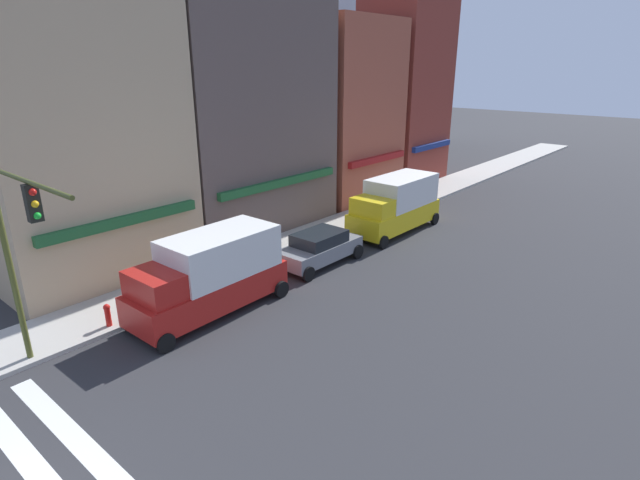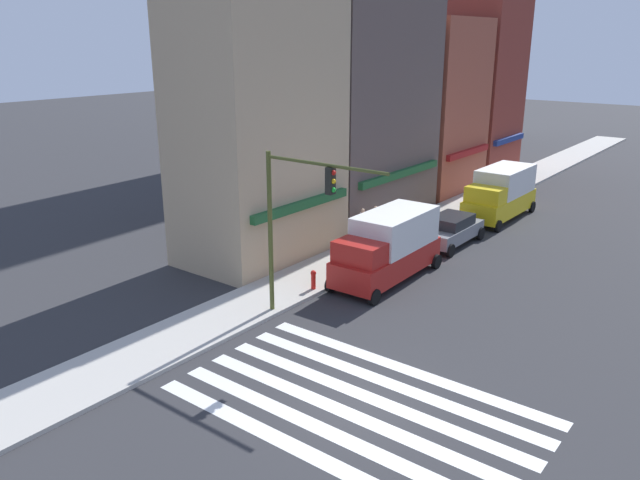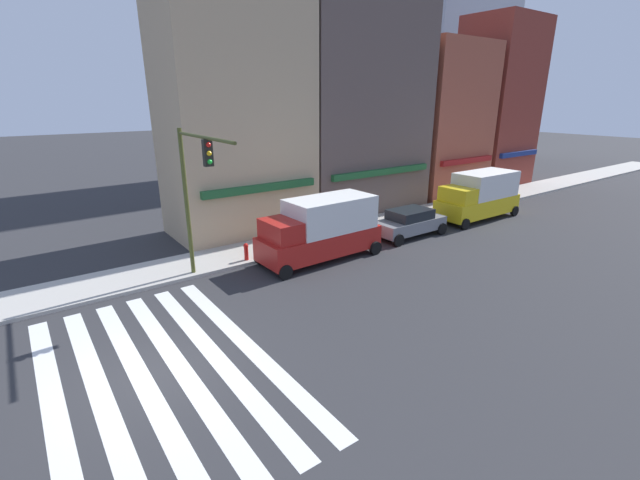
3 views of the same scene
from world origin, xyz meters
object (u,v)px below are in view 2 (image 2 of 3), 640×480
at_px(traffic_signal, 294,210).
at_px(box_truck_red, 388,246).
at_px(fire_hydrant, 313,279).
at_px(box_truck_yellow, 501,193).
at_px(pedestrian_white_shirt, 362,224).
at_px(sedan_grey, 451,229).
at_px(pedestrian_orange_vest, 375,221).

distance_m(traffic_signal, box_truck_red, 6.56).
bearing_deg(fire_hydrant, box_truck_yellow, -6.06).
bearing_deg(fire_hydrant, traffic_signal, -155.32).
bearing_deg(traffic_signal, box_truck_red, -4.73).
bearing_deg(pedestrian_white_shirt, box_truck_red, 149.17).
xyz_separation_m(box_truck_red, fire_hydrant, (-3.25, 1.70, -0.97)).
bearing_deg(box_truck_yellow, pedestrian_white_shirt, 157.90).
relative_size(box_truck_red, box_truck_yellow, 1.00).
relative_size(box_truck_red, sedan_grey, 1.42).
height_order(traffic_signal, fire_hydrant, traffic_signal).
relative_size(traffic_signal, pedestrian_orange_vest, 3.65).
relative_size(box_truck_yellow, fire_hydrant, 7.38).
bearing_deg(sedan_grey, box_truck_red, -180.00).
bearing_deg(fire_hydrant, pedestrian_white_shirt, 17.02).
bearing_deg(pedestrian_white_shirt, pedestrian_orange_vest, -93.47).
bearing_deg(fire_hydrant, pedestrian_orange_vest, 13.43).
xyz_separation_m(box_truck_red, pedestrian_orange_vest, (4.45, 3.54, -0.51)).
distance_m(box_truck_red, pedestrian_orange_vest, 5.71).
bearing_deg(pedestrian_orange_vest, box_truck_yellow, -30.96).
bearing_deg(traffic_signal, pedestrian_white_shirt, 19.23).
relative_size(sedan_grey, pedestrian_orange_vest, 2.49).
relative_size(box_truck_red, pedestrian_orange_vest, 3.52).
xyz_separation_m(traffic_signal, pedestrian_white_shirt, (9.47, 3.30, -3.36)).
relative_size(traffic_signal, box_truck_yellow, 1.04).
height_order(sedan_grey, pedestrian_white_shirt, pedestrian_white_shirt).
xyz_separation_m(box_truck_red, sedan_grey, (6.25, 0.00, -0.75)).
bearing_deg(pedestrian_orange_vest, box_truck_red, -149.40).
bearing_deg(pedestrian_orange_vest, traffic_signal, -171.44).
xyz_separation_m(sedan_grey, box_truck_yellow, (6.51, -0.00, 0.75)).
distance_m(traffic_signal, sedan_grey, 12.67).
distance_m(box_truck_red, box_truck_yellow, 12.76).
height_order(box_truck_red, pedestrian_orange_vest, box_truck_red).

